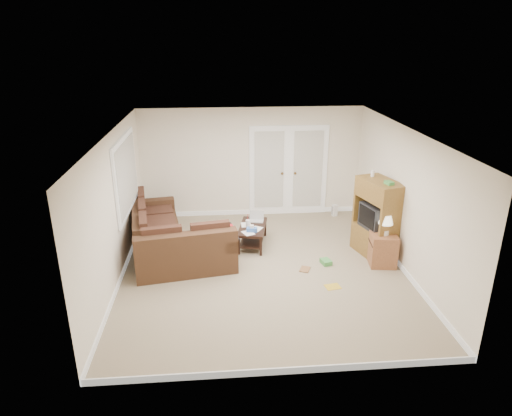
{
  "coord_description": "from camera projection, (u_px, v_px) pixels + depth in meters",
  "views": [
    {
      "loc": [
        -0.75,
        -7.29,
        3.99
      ],
      "look_at": [
        -0.11,
        0.24,
        1.1
      ],
      "focal_mm": 32.0,
      "sensor_mm": 36.0,
      "label": 1
    }
  ],
  "objects": [
    {
      "name": "floor_greenbox",
      "position": [
        326.0,
        262.0,
        8.44
      ],
      "size": [
        0.21,
        0.25,
        0.09
      ],
      "primitive_type": "cube",
      "rotation": [
        0.0,
        0.0,
        0.25
      ],
      "color": "#429142",
      "rests_on": "floor"
    },
    {
      "name": "tv_armoire",
      "position": [
        377.0,
        218.0,
        8.57
      ],
      "size": [
        0.75,
        1.03,
        1.6
      ],
      "rotation": [
        0.0,
        0.0,
        0.28
      ],
      "color": "brown",
      "rests_on": "floor"
    },
    {
      "name": "window_left",
      "position": [
        126.0,
        175.0,
        8.45
      ],
      "size": [
        0.05,
        1.92,
        1.42
      ],
      "color": "silver",
      "rests_on": "wall_left"
    },
    {
      "name": "ceiling",
      "position": [
        264.0,
        132.0,
        7.37
      ],
      "size": [
        5.0,
        5.5,
        0.02
      ],
      "primitive_type": "cube",
      "color": "white",
      "rests_on": "wall_back"
    },
    {
      "name": "wall_back",
      "position": [
        251.0,
        163.0,
        10.38
      ],
      "size": [
        5.0,
        0.02,
        2.5
      ],
      "primitive_type": "cube",
      "color": "white",
      "rests_on": "floor"
    },
    {
      "name": "floor_magazine",
      "position": [
        333.0,
        287.0,
        7.69
      ],
      "size": [
        0.29,
        0.24,
        0.01
      ],
      "primitive_type": "cube",
      "rotation": [
        0.0,
        0.0,
        0.17
      ],
      "color": "gold",
      "rests_on": "floor"
    },
    {
      "name": "wall_front",
      "position": [
        288.0,
        288.0,
        5.26
      ],
      "size": [
        5.0,
        0.02,
        2.5
      ],
      "primitive_type": "cube",
      "color": "white",
      "rests_on": "floor"
    },
    {
      "name": "french_doors",
      "position": [
        288.0,
        171.0,
        10.49
      ],
      "size": [
        1.8,
        0.05,
        2.13
      ],
      "color": "silver",
      "rests_on": "floor"
    },
    {
      "name": "baseboards",
      "position": [
        263.0,
        267.0,
        8.25
      ],
      "size": [
        5.0,
        5.5,
        0.1
      ],
      "primitive_type": null,
      "color": "silver",
      "rests_on": "floor"
    },
    {
      "name": "side_cabinet",
      "position": [
        383.0,
        247.0,
        8.32
      ],
      "size": [
        0.52,
        0.52,
        0.98
      ],
      "rotation": [
        0.0,
        0.0,
        -0.13
      ],
      "color": "brown",
      "rests_on": "floor"
    },
    {
      "name": "floor_book",
      "position": [
        300.0,
        269.0,
        8.27
      ],
      "size": [
        0.24,
        0.28,
        0.02
      ],
      "primitive_type": "imported",
      "rotation": [
        0.0,
        0.0,
        -0.4
      ],
      "color": "brown",
      "rests_on": "floor"
    },
    {
      "name": "sectional_sofa",
      "position": [
        168.0,
        239.0,
        8.69
      ],
      "size": [
        2.22,
        2.8,
        0.83
      ],
      "rotation": [
        0.0,
        0.0,
        0.17
      ],
      "color": "#462C1B",
      "rests_on": "floor"
    },
    {
      "name": "space_heater",
      "position": [
        335.0,
        210.0,
        10.65
      ],
      "size": [
        0.13,
        0.12,
        0.28
      ],
      "primitive_type": "cube",
      "rotation": [
        0.0,
        0.0,
        0.31
      ],
      "color": "white",
      "rests_on": "floor"
    },
    {
      "name": "coffee_table",
      "position": [
        253.0,
        234.0,
        9.16
      ],
      "size": [
        0.68,
        1.08,
        0.68
      ],
      "rotation": [
        0.0,
        0.0,
        -0.2
      ],
      "color": "black",
      "rests_on": "floor"
    },
    {
      "name": "floor",
      "position": [
        263.0,
        269.0,
        8.27
      ],
      "size": [
        5.5,
        5.5,
        0.0
      ],
      "primitive_type": "plane",
      "color": "gray",
      "rests_on": "ground"
    },
    {
      "name": "wall_right",
      "position": [
        405.0,
        200.0,
        8.02
      ],
      "size": [
        0.02,
        5.5,
        2.5
      ],
      "primitive_type": "cube",
      "color": "white",
      "rests_on": "floor"
    },
    {
      "name": "wall_left",
      "position": [
        115.0,
        209.0,
        7.62
      ],
      "size": [
        0.02,
        5.5,
        2.5
      ],
      "primitive_type": "cube",
      "color": "white",
      "rests_on": "floor"
    }
  ]
}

